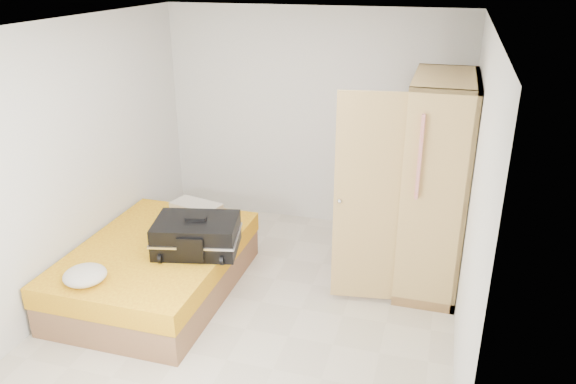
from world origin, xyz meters
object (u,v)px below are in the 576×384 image
(bed, at_px, (157,268))
(wardrobe, at_px, (430,190))
(suitcase, at_px, (197,235))
(round_cushion, at_px, (85,275))
(person, at_px, (366,193))

(bed, bearing_deg, wardrobe, 20.49)
(bed, relative_size, suitcase, 2.26)
(wardrobe, bearing_deg, suitcase, -156.74)
(suitcase, relative_size, round_cushion, 2.43)
(wardrobe, distance_m, person, 0.62)
(suitcase, bearing_deg, wardrobe, 10.39)
(bed, distance_m, round_cushion, 0.86)
(person, bearing_deg, round_cushion, 139.38)
(bed, xyz_separation_m, person, (1.89, 0.91, 0.65))
(wardrobe, bearing_deg, bed, -159.51)
(suitcase, xyz_separation_m, round_cushion, (-0.67, -0.81, -0.08))
(bed, xyz_separation_m, round_cushion, (-0.24, -0.76, 0.32))
(person, bearing_deg, wardrobe, -76.82)
(round_cushion, bearing_deg, wardrobe, 31.76)
(suitcase, bearing_deg, round_cushion, -142.63)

